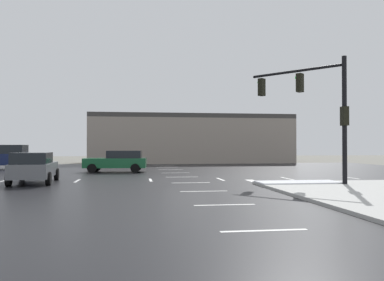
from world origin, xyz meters
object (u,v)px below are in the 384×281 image
traffic_signal_mast (316,101)px  suv_navy (5,156)px  sedan_grey (34,167)px  sedan_green (118,161)px

traffic_signal_mast → suv_navy: 26.31m
sedan_grey → suv_navy: bearing=18.3°
suv_navy → sedan_green: suv_navy is taller
suv_navy → sedan_green: 11.21m
suv_navy → traffic_signal_mast: bearing=141.1°
traffic_signal_mast → sedan_grey: size_ratio=1.31×
traffic_signal_mast → suv_navy: (-19.82, 17.03, -3.08)m
traffic_signal_mast → suv_navy: bearing=9.7°
sedan_grey → sedan_green: size_ratio=1.00×
sedan_grey → suv_navy: 15.46m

